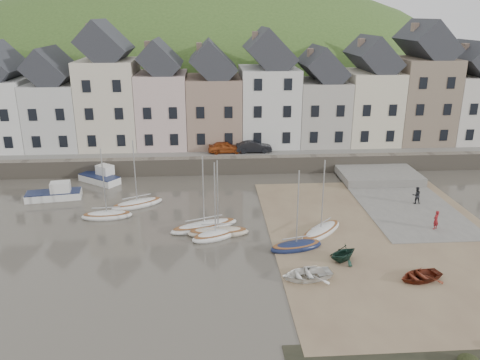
{
  "coord_description": "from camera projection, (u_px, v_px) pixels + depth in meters",
  "views": [
    {
      "loc": [
        -2.57,
        -32.79,
        16.47
      ],
      "look_at": [
        0.0,
        6.0,
        3.0
      ],
      "focal_mm": 36.12,
      "sensor_mm": 36.0,
      "label": 1
    }
  ],
  "objects": [
    {
      "name": "motorboat_0",
      "position": [
        55.0,
        193.0,
        44.94
      ],
      "size": [
        5.15,
        2.47,
        1.7
      ],
      "color": "silver",
      "rests_on": "ground"
    },
    {
      "name": "person_dark",
      "position": [
        416.0,
        195.0,
        43.57
      ],
      "size": [
        0.79,
        0.63,
        1.57
      ],
      "primitive_type": "imported",
      "rotation": [
        0.0,
        0.0,
        3.09
      ],
      "color": "black",
      "rests_on": "slipway"
    },
    {
      "name": "seawall",
      "position": [
        233.0,
        165.0,
        52.2
      ],
      "size": [
        70.0,
        1.2,
        1.8
      ],
      "primitive_type": "cube",
      "color": "slate",
      "rests_on": "ground"
    },
    {
      "name": "sailboat_1",
      "position": [
        107.0,
        215.0,
        40.91
      ],
      "size": [
        4.35,
        1.83,
        6.32
      ],
      "color": "silver",
      "rests_on": "ground"
    },
    {
      "name": "sailboat_6",
      "position": [
        321.0,
        231.0,
        37.88
      ],
      "size": [
        4.67,
        4.73,
        6.32
      ],
      "color": "silver",
      "rests_on": "ground"
    },
    {
      "name": "rowboat_white",
      "position": [
        306.0,
        274.0,
        31.38
      ],
      "size": [
        3.7,
        2.91,
        0.7
      ],
      "primitive_type": "imported",
      "rotation": [
        0.0,
        0.0,
        -1.41
      ],
      "color": "white",
      "rests_on": "beach"
    },
    {
      "name": "quay_land",
      "position": [
        228.0,
        134.0,
        66.39
      ],
      "size": [
        90.0,
        30.0,
        1.5
      ],
      "primitive_type": "cube",
      "color": "#375321",
      "rests_on": "ground"
    },
    {
      "name": "sailboat_2",
      "position": [
        218.0,
        232.0,
        37.78
      ],
      "size": [
        4.89,
        1.68,
        6.32
      ],
      "color": "beige",
      "rests_on": "ground"
    },
    {
      "name": "rowboat_red",
      "position": [
        420.0,
        276.0,
        31.26
      ],
      "size": [
        3.44,
        2.85,
        0.61
      ],
      "primitive_type": "imported",
      "rotation": [
        0.0,
        0.0,
        -1.29
      ],
      "color": "maroon",
      "rests_on": "beach"
    },
    {
      "name": "sailboat_5",
      "position": [
        296.0,
        246.0,
        35.48
      ],
      "size": [
        4.29,
        2.45,
        6.32
      ],
      "color": "#141E41",
      "rests_on": "ground"
    },
    {
      "name": "car_left",
      "position": [
        225.0,
        147.0,
        54.06
      ],
      "size": [
        3.85,
        1.64,
        1.3
      ],
      "primitive_type": "imported",
      "rotation": [
        0.0,
        0.0,
        1.6
      ],
      "color": "#9F4217",
      "rests_on": "quay_street"
    },
    {
      "name": "slipway",
      "position": [
        399.0,
        199.0,
        44.92
      ],
      "size": [
        8.0,
        18.0,
        0.12
      ],
      "primitive_type": "cube",
      "color": "slate",
      "rests_on": "ground"
    },
    {
      "name": "townhouse_terrace",
      "position": [
        245.0,
        95.0,
        56.8
      ],
      "size": [
        61.05,
        8.0,
        13.93
      ],
      "color": "silver",
      "rests_on": "quay_land"
    },
    {
      "name": "beach",
      "position": [
        387.0,
        239.0,
        37.14
      ],
      "size": [
        18.0,
        26.0,
        0.06
      ],
      "primitive_type": "cube",
      "color": "brown",
      "rests_on": "ground"
    },
    {
      "name": "person_red",
      "position": [
        436.0,
        220.0,
        38.39
      ],
      "size": [
        0.68,
        0.62,
        1.55
      ],
      "primitive_type": "imported",
      "rotation": [
        0.0,
        0.0,
        3.73
      ],
      "color": "maroon",
      "rests_on": "slipway"
    },
    {
      "name": "rowboat_green",
      "position": [
        343.0,
        253.0,
        33.58
      ],
      "size": [
        3.05,
        2.94,
        1.23
      ],
      "primitive_type": "imported",
      "rotation": [
        0.0,
        0.0,
        -1.02
      ],
      "color": "#152F25",
      "rests_on": "beach"
    },
    {
      "name": "car_right",
      "position": [
        254.0,
        147.0,
        54.26
      ],
      "size": [
        4.03,
        1.46,
        1.32
      ],
      "primitive_type": "imported",
      "rotation": [
        0.0,
        0.0,
        1.59
      ],
      "color": "black",
      "rests_on": "quay_street"
    },
    {
      "name": "quay_street",
      "position": [
        232.0,
        151.0,
        55.28
      ],
      "size": [
        70.0,
        7.0,
        0.1
      ],
      "primitive_type": "cube",
      "color": "slate",
      "rests_on": "quay_land"
    },
    {
      "name": "sailboat_3",
      "position": [
        216.0,
        235.0,
        37.27
      ],
      "size": [
        4.24,
        3.11,
        6.32
      ],
      "color": "silver",
      "rests_on": "ground"
    },
    {
      "name": "sailboat_4",
      "position": [
        204.0,
        226.0,
        38.83
      ],
      "size": [
        5.86,
        3.45,
        6.32
      ],
      "color": "silver",
      "rests_on": "ground"
    },
    {
      "name": "hillside",
      "position": [
        198.0,
        191.0,
        98.61
      ],
      "size": [
        134.4,
        84.0,
        84.0
      ],
      "color": "#375321",
      "rests_on": "ground"
    },
    {
      "name": "motorboat_2",
      "position": [
        101.0,
        177.0,
        49.51
      ],
      "size": [
        4.62,
        4.1,
        1.7
      ],
      "color": "silver",
      "rests_on": "ground"
    },
    {
      "name": "ground",
      "position": [
        245.0,
        243.0,
        36.46
      ],
      "size": [
        160.0,
        160.0,
        0.0
      ],
      "primitive_type": "plane",
      "color": "#403B32",
      "rests_on": "ground"
    },
    {
      "name": "sailboat_0",
      "position": [
        137.0,
        204.0,
        43.37
      ],
      "size": [
        4.92,
        3.52,
        6.32
      ],
      "color": "silver",
      "rests_on": "ground"
    }
  ]
}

